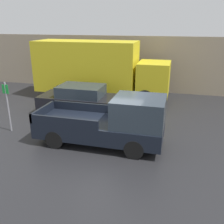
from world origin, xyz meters
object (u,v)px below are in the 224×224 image
object	(u,v)px
car	(80,99)
parking_sign	(8,104)
delivery_truck	(96,68)
pickup_truck	(111,123)

from	to	relation	value
car	parking_sign	xyz separation A→B (m)	(-2.18, -3.06, 0.49)
car	delivery_truck	size ratio (longest dim) A/B	0.51
pickup_truck	parking_sign	world-z (taller)	parking_sign
pickup_truck	car	xyz separation A→B (m)	(-2.62, 3.16, -0.15)
car	pickup_truck	bearing A→B (deg)	-50.38
parking_sign	delivery_truck	bearing A→B (deg)	70.65
delivery_truck	pickup_truck	bearing A→B (deg)	-66.81
pickup_truck	car	world-z (taller)	pickup_truck
parking_sign	pickup_truck	bearing A→B (deg)	-1.22
car	delivery_truck	world-z (taller)	delivery_truck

